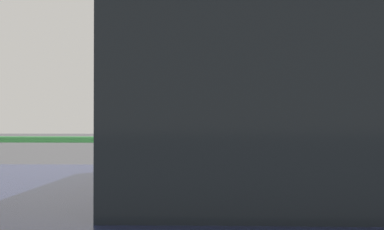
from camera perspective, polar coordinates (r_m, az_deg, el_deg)
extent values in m
cylinder|color=black|center=(3.30, 6.30, -0.72)|extent=(0.17, 0.17, 0.27)
sphere|color=silver|center=(3.31, 6.29, 2.15)|extent=(0.16, 0.16, 0.16)
cube|color=black|center=(3.22, 6.47, 0.36)|extent=(0.09, 0.01, 0.07)
cube|color=yellow|center=(3.22, 6.47, -1.59)|extent=(0.10, 0.01, 0.09)
cube|color=gray|center=(3.41, -3.29, -1.73)|extent=(0.46, 0.32, 0.61)
sphere|color=#936B4C|center=(3.43, -3.28, 5.24)|extent=(0.22, 0.22, 0.22)
cylinder|color=gray|center=(3.51, -7.20, -1.42)|extent=(0.09, 0.09, 0.58)
cylinder|color=gray|center=(3.46, 1.52, -0.29)|extent=(0.18, 0.39, 0.54)
cylinder|color=#2D7A38|center=(5.72, 2.79, -2.35)|extent=(24.00, 0.06, 0.06)
cylinder|color=#2D7A38|center=(5.75, 2.80, -6.95)|extent=(24.00, 0.05, 0.05)
cylinder|color=#2D7A38|center=(5.76, 2.80, -7.45)|extent=(0.06, 0.06, 1.02)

